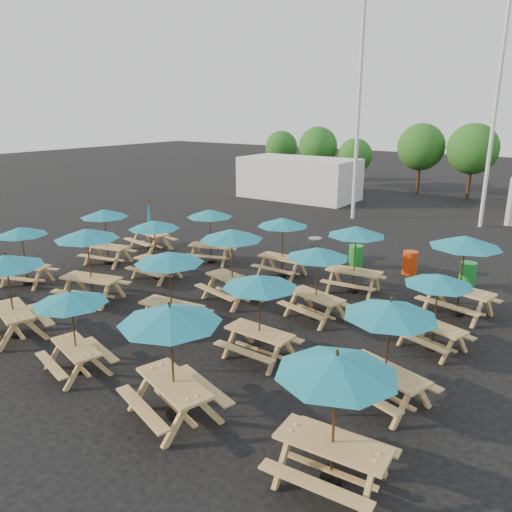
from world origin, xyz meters
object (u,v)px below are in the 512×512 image
Objects in this scene: picnic_unit_14 at (317,257)px; picnic_unit_18 at (438,285)px; picnic_unit_17 at (390,316)px; picnic_unit_12 at (170,322)px; waste_bin_3 at (467,275)px; picnic_unit_7 at (210,217)px; waste_bin_0 at (315,248)px; picnic_unit_4 at (6,266)px; picnic_unit_16 at (336,374)px; picnic_unit_15 at (356,235)px; picnic_unit_5 at (87,239)px; picnic_unit_11 at (283,226)px; picnic_unit_13 at (260,287)px; picnic_unit_10 at (232,239)px; picnic_unit_3 at (150,228)px; waste_bin_1 at (356,256)px; picnic_unit_19 at (465,247)px; picnic_unit_9 at (169,263)px; picnic_unit_6 at (154,228)px; picnic_unit_8 at (71,303)px; picnic_unit_1 at (21,235)px; waste_bin_2 at (410,263)px; picnic_unit_2 at (105,217)px.

picnic_unit_18 is at bearing 13.45° from picnic_unit_14.
picnic_unit_12 is at bearing -120.91° from picnic_unit_17.
picnic_unit_12 is 12.16m from waste_bin_3.
waste_bin_0 is (3.24, 2.93, -1.47)m from picnic_unit_7.
picnic_unit_4 is 9.78m from picnic_unit_16.
picnic_unit_15 reaches higher than waste_bin_3.
picnic_unit_17 is at bearing 89.55° from picnic_unit_16.
picnic_unit_5 is 1.10× the size of picnic_unit_11.
waste_bin_3 is (2.98, 11.67, -1.67)m from picnic_unit_12.
picnic_unit_18 is at bearing 42.84° from picnic_unit_13.
picnic_unit_10 is 1.09× the size of picnic_unit_14.
picnic_unit_10 is 6.92m from picnic_unit_17.
picnic_unit_4 is at bearing -164.25° from picnic_unit_12.
picnic_unit_14 is 3.49m from picnic_unit_18.
picnic_unit_14 is 2.51× the size of waste_bin_3.
picnic_unit_3 is at bearing 152.10° from picnic_unit_13.
waste_bin_1 is (-4.51, 8.51, -1.58)m from picnic_unit_17.
picnic_unit_13 is (2.99, -5.78, -0.03)m from picnic_unit_11.
picnic_unit_10 is at bearing 76.23° from picnic_unit_4.
picnic_unit_15 is at bearing 137.16° from picnic_unit_17.
picnic_unit_7 is 4.61m from waste_bin_0.
waste_bin_1 is (5.09, 11.29, -1.60)m from picnic_unit_4.
picnic_unit_19 reaches higher than picnic_unit_4.
picnic_unit_16 is 2.70× the size of waste_bin_1.
picnic_unit_11 is at bearing 150.34° from picnic_unit_14.
picnic_unit_4 reaches higher than picnic_unit_9.
picnic_unit_10 reaches higher than picnic_unit_3.
picnic_unit_3 is at bearing 179.02° from picnic_unit_14.
picnic_unit_4 is 1.01× the size of picnic_unit_16.
picnic_unit_6 is 6.93m from picnic_unit_8.
picnic_unit_9 is (3.71, -0.08, -0.11)m from picnic_unit_5.
picnic_unit_16 reaches higher than picnic_unit_1.
picnic_unit_11 is 6.51m from picnic_unit_13.
picnic_unit_3 is 0.93× the size of picnic_unit_12.
picnic_unit_18 is (3.51, -2.74, -0.21)m from picnic_unit_15.
picnic_unit_14 is at bearing -129.16° from picnic_unit_19.
picnic_unit_6 reaches higher than waste_bin_2.
picnic_unit_18 is 2.44× the size of waste_bin_0.
picnic_unit_11 is 2.53× the size of waste_bin_0.
picnic_unit_5 reaches higher than picnic_unit_8.
picnic_unit_2 is at bearing -76.57° from picnic_unit_3.
picnic_unit_10 is at bearing -60.16° from picnic_unit_7.
waste_bin_2 is at bearing 131.98° from picnic_unit_18.
picnic_unit_13 is 0.95× the size of picnic_unit_15.
picnic_unit_11 is 0.90× the size of picnic_unit_19.
picnic_unit_16 is at bearing -28.29° from picnic_unit_10.
picnic_unit_10 is (3.76, 2.67, -0.01)m from picnic_unit_5.
picnic_unit_11 is 5.12m from waste_bin_2.
waste_bin_2 is (0.84, 11.88, -1.67)m from picnic_unit_12.
picnic_unit_12 is 2.85× the size of waste_bin_3.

